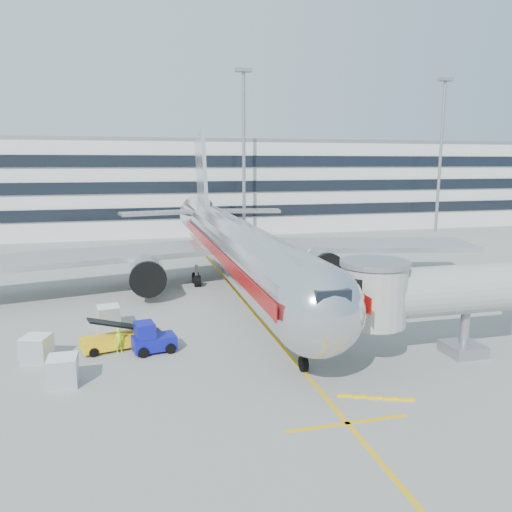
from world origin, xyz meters
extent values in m
plane|color=gray|center=(0.00, 0.00, 0.00)|extent=(180.00, 180.00, 0.00)
cube|color=#E8A70C|center=(0.00, 10.00, 0.01)|extent=(0.25, 70.00, 0.01)
cube|color=#E8A70C|center=(0.00, -14.00, 0.01)|extent=(6.00, 0.25, 0.01)
cylinder|color=silver|center=(0.00, 8.00, 4.20)|extent=(5.00, 36.00, 5.00)
sphere|color=silver|center=(0.00, -10.00, 4.20)|extent=(5.00, 5.00, 5.00)
cone|color=silver|center=(0.00, 31.00, 4.80)|extent=(5.00, 10.00, 5.00)
cube|color=black|center=(0.00, -11.50, 5.33)|extent=(1.80, 1.20, 0.90)
cube|color=#B7B7BC|center=(13.00, 13.50, 3.40)|extent=(24.95, 12.07, 0.50)
cube|color=#B7B7BC|center=(-13.00, 13.50, 3.40)|extent=(24.95, 12.07, 0.50)
cylinder|color=#99999E|center=(8.00, 10.00, 2.20)|extent=(3.00, 4.20, 3.00)
cylinder|color=#99999E|center=(-8.00, 10.00, 2.20)|extent=(3.00, 4.20, 3.00)
cylinder|color=black|center=(8.00, 8.00, 2.20)|extent=(3.10, 0.50, 3.10)
cylinder|color=black|center=(-8.00, 8.00, 2.20)|extent=(3.10, 0.50, 3.10)
cube|color=#B7B7BC|center=(0.00, 31.50, 9.20)|extent=(0.45, 9.39, 13.72)
cube|color=#B7B7BC|center=(5.50, 32.00, 5.40)|extent=(10.41, 4.94, 0.35)
cube|color=#B7B7BC|center=(-5.50, 32.00, 5.40)|extent=(10.41, 4.94, 0.35)
cylinder|color=gray|center=(0.00, -8.00, 0.90)|extent=(0.24, 0.24, 1.80)
cylinder|color=black|center=(0.00, -8.00, 0.45)|extent=(0.35, 0.90, 0.90)
cylinder|color=gray|center=(3.20, 14.00, 1.00)|extent=(0.30, 0.30, 2.00)
cylinder|color=gray|center=(-3.20, 14.00, 1.00)|extent=(0.30, 0.30, 2.00)
cube|color=#9E0D0B|center=(2.52, 8.00, 4.50)|extent=(0.06, 38.00, 0.90)
cube|color=#9E0D0B|center=(-2.52, 8.00, 4.50)|extent=(0.06, 38.00, 0.90)
cylinder|color=#A8A8A3|center=(10.50, -8.00, 4.20)|extent=(13.00, 3.00, 3.00)
cylinder|color=#A8A8A3|center=(4.20, -8.00, 4.20)|extent=(3.80, 3.80, 3.40)
cylinder|color=gray|center=(4.20, -8.00, 6.10)|extent=(4.00, 4.00, 0.30)
cube|color=black|center=(2.90, -8.00, 4.20)|extent=(1.40, 2.60, 2.60)
cylinder|color=gray|center=(10.50, -8.00, 1.60)|extent=(0.56, 0.56, 3.20)
cube|color=gray|center=(10.50, -8.00, 0.35)|extent=(2.20, 2.20, 0.70)
cylinder|color=black|center=(9.60, -8.00, 0.35)|extent=(0.35, 0.70, 0.70)
cylinder|color=black|center=(11.40, -8.00, 0.35)|extent=(0.35, 0.70, 0.70)
cube|color=silver|center=(0.00, 58.00, 7.50)|extent=(150.00, 24.00, 15.00)
cube|color=black|center=(0.00, 45.90, 4.00)|extent=(150.00, 0.30, 1.80)
cube|color=black|center=(0.00, 45.90, 8.00)|extent=(150.00, 0.30, 1.80)
cube|color=black|center=(0.00, 45.90, 12.00)|extent=(150.00, 0.30, 1.80)
cube|color=gray|center=(0.00, 58.00, 15.30)|extent=(150.00, 24.00, 0.60)
cylinder|color=gray|center=(8.00, 42.00, 12.50)|extent=(0.50, 0.50, 25.00)
cube|color=gray|center=(8.00, 42.00, 25.20)|extent=(2.40, 1.20, 0.50)
cylinder|color=gray|center=(42.00, 42.00, 12.50)|extent=(0.50, 0.50, 25.00)
cube|color=gray|center=(42.00, 42.00, 25.20)|extent=(2.40, 1.20, 0.50)
cube|color=yellow|center=(-10.40, -1.70, 0.55)|extent=(4.63, 2.61, 0.70)
cube|color=black|center=(-10.40, -1.70, 1.44)|extent=(4.72, 2.19, 1.52)
cylinder|color=black|center=(-12.11, -1.42, 0.30)|extent=(0.65, 0.42, 0.60)
cylinder|color=black|center=(-11.77, -2.77, 0.30)|extent=(0.65, 0.42, 0.60)
cylinder|color=black|center=(-9.02, -0.64, 0.30)|extent=(0.65, 0.42, 0.60)
cylinder|color=black|center=(-8.68, -1.99, 0.30)|extent=(0.65, 0.42, 0.60)
cube|color=#0D108F|center=(-8.10, -2.82, 0.61)|extent=(2.86, 1.94, 0.85)
cube|color=#0D108F|center=(-8.66, -2.91, 1.46)|extent=(1.36, 1.59, 1.04)
cube|color=black|center=(-8.66, -2.91, 1.79)|extent=(1.23, 1.38, 0.09)
cylinder|color=black|center=(-9.06, -2.26, 0.33)|extent=(0.70, 0.39, 0.66)
cylinder|color=black|center=(-8.82, -3.66, 0.33)|extent=(0.70, 0.39, 0.66)
cylinder|color=black|center=(-7.39, -1.97, 0.33)|extent=(0.70, 0.39, 0.66)
cylinder|color=black|center=(-7.15, -3.37, 0.33)|extent=(0.70, 0.39, 0.66)
cube|color=silver|center=(-14.99, -2.69, 0.77)|extent=(1.87, 1.87, 1.55)
cube|color=white|center=(-14.99, -2.69, 1.57)|extent=(1.87, 1.87, 0.06)
cube|color=silver|center=(-11.05, 2.78, 0.78)|extent=(1.71, 1.71, 1.56)
cube|color=white|center=(-11.05, 2.78, 1.58)|extent=(1.71, 1.71, 0.06)
cube|color=silver|center=(-13.07, -6.52, 0.78)|extent=(1.52, 1.52, 1.56)
cube|color=white|center=(-13.07, -6.52, 1.58)|extent=(1.52, 1.52, 0.06)
imported|color=#BCE718|center=(-10.22, -2.53, 0.81)|extent=(0.70, 0.60, 1.62)
camera|label=1|loc=(-9.24, -33.33, 11.73)|focal=35.00mm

